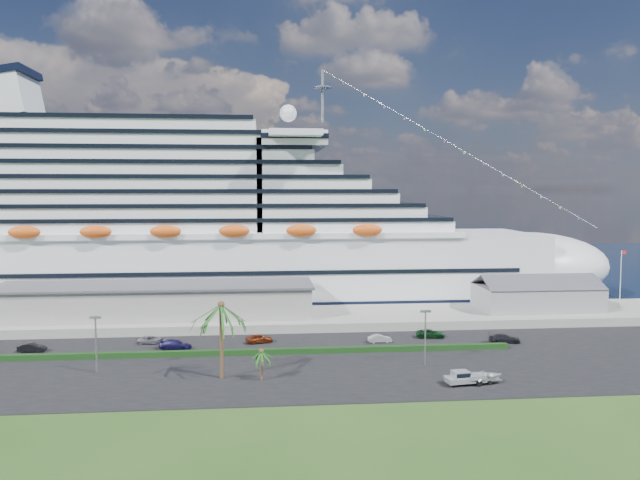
{
  "coord_description": "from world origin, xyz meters",
  "views": [
    {
      "loc": [
        -4.35,
        -82.03,
        26.33
      ],
      "look_at": [
        6.21,
        30.0,
        17.26
      ],
      "focal_mm": 35.0,
      "sensor_mm": 36.0,
      "label": 1
    }
  ],
  "objects": [
    {
      "name": "ground",
      "position": [
        0.0,
        0.0,
        0.0
      ],
      "size": [
        420.0,
        420.0,
        0.0
      ],
      "primitive_type": "plane",
      "color": "#264818",
      "rests_on": "ground"
    },
    {
      "name": "asphalt_lot",
      "position": [
        0.0,
        11.0,
        0.06
      ],
      "size": [
        140.0,
        38.0,
        0.12
      ],
      "primitive_type": "cube",
      "color": "black",
      "rests_on": "ground"
    },
    {
      "name": "wharf",
      "position": [
        0.0,
        40.0,
        0.9
      ],
      "size": [
        240.0,
        20.0,
        1.8
      ],
      "primitive_type": "cube",
      "color": "gray",
      "rests_on": "ground"
    },
    {
      "name": "water",
      "position": [
        0.0,
        130.0,
        0.01
      ],
      "size": [
        420.0,
        160.0,
        0.02
      ],
      "primitive_type": "cube",
      "color": "black",
      "rests_on": "ground"
    },
    {
      "name": "cruise_ship",
      "position": [
        -21.53,
        64.0,
        16.69
      ],
      "size": [
        191.0,
        38.0,
        54.0
      ],
      "color": "silver",
      "rests_on": "ground"
    },
    {
      "name": "terminal_building",
      "position": [
        -25.0,
        40.0,
        5.01
      ],
      "size": [
        61.0,
        15.0,
        6.3
      ],
      "color": "gray",
      "rests_on": "wharf"
    },
    {
      "name": "port_shed",
      "position": [
        52.0,
        40.0,
        4.4
      ],
      "size": [
        24.0,
        12.31,
        7.37
      ],
      "color": "gray",
      "rests_on": "wharf"
    },
    {
      "name": "flagpole",
      "position": [
        70.04,
        40.0,
        8.27
      ],
      "size": [
        1.08,
        0.16,
        12.0
      ],
      "color": "silver",
      "rests_on": "wharf"
    },
    {
      "name": "hedge",
      "position": [
        -8.0,
        16.0,
        0.57
      ],
      "size": [
        88.0,
        1.1,
        0.9
      ],
      "primitive_type": "cube",
      "color": "black",
      "rests_on": "asphalt_lot"
    },
    {
      "name": "lamp_post_left",
      "position": [
        -28.0,
        8.0,
        5.34
      ],
      "size": [
        1.6,
        0.35,
        8.27
      ],
      "color": "gray",
      "rests_on": "asphalt_lot"
    },
    {
      "name": "lamp_post_right",
      "position": [
        20.0,
        8.0,
        5.34
      ],
      "size": [
        1.6,
        0.35,
        8.27
      ],
      "color": "gray",
      "rests_on": "asphalt_lot"
    },
    {
      "name": "palm_tall",
      "position": [
        -10.0,
        4.0,
        9.2
      ],
      "size": [
        8.82,
        8.82,
        11.13
      ],
      "color": "#47301E",
      "rests_on": "ground"
    },
    {
      "name": "palm_short",
      "position": [
        -4.5,
        2.5,
        3.67
      ],
      "size": [
        3.53,
        3.53,
        4.56
      ],
      "color": "#47301E",
      "rests_on": "ground"
    },
    {
      "name": "parked_car_1",
      "position": [
        -41.54,
        21.11,
        0.84
      ],
      "size": [
        4.44,
        1.75,
        1.44
      ],
      "primitive_type": "imported",
      "rotation": [
        0.0,
        0.0,
        1.52
      ],
      "color": "black",
      "rests_on": "asphalt_lot"
    },
    {
      "name": "parked_car_2",
      "position": [
        -23.16,
        24.98,
        0.75
      ],
      "size": [
        4.73,
        2.49,
        1.27
      ],
      "primitive_type": "imported",
      "rotation": [
        0.0,
        0.0,
        1.49
      ],
      "color": "gray",
      "rests_on": "asphalt_lot"
    },
    {
      "name": "parked_car_3",
      "position": [
        -18.59,
        20.59,
        0.91
      ],
      "size": [
        5.78,
        3.35,
        1.57
      ],
      "primitive_type": "imported",
      "rotation": [
        0.0,
        0.0,
        1.35
      ],
      "color": "#171344",
      "rests_on": "asphalt_lot"
    },
    {
      "name": "parked_car_4",
      "position": [
        -4.86,
        23.56,
        0.91
      ],
      "size": [
        4.98,
        2.98,
        1.59
      ],
      "primitive_type": "imported",
      "rotation": [
        0.0,
        0.0,
        1.83
      ],
      "color": "#60210C",
      "rests_on": "asphalt_lot"
    },
    {
      "name": "parked_car_5",
      "position": [
        15.8,
        21.97,
        0.79
      ],
      "size": [
        4.1,
        1.48,
        1.35
      ],
      "primitive_type": "imported",
      "rotation": [
        0.0,
        0.0,
        1.58
      ],
      "color": "#9FA3A6",
      "rests_on": "asphalt_lot"
    },
    {
      "name": "parked_car_6",
      "position": [
        25.46,
        24.7,
        0.84
      ],
      "size": [
        5.48,
        3.14,
        1.44
      ],
      "primitive_type": "imported",
      "rotation": [
        0.0,
        0.0,
        1.42
      ],
      "color": "#0D3514",
      "rests_on": "asphalt_lot"
    },
    {
      "name": "parked_car_7",
      "position": [
        37.07,
        19.78,
        0.88
      ],
      "size": [
        5.46,
        2.77,
        1.52
      ],
      "primitive_type": "imported",
      "rotation": [
        0.0,
        0.0,
        1.45
      ],
      "color": "black",
      "rests_on": "asphalt_lot"
    },
    {
      "name": "pickup_truck",
      "position": [
        22.77,
        -2.15,
        1.17
      ],
      "size": [
        5.63,
        2.69,
        1.91
      ],
      "color": "black",
      "rests_on": "asphalt_lot"
    },
    {
      "name": "boat_trailer",
      "position": [
        25.76,
        -1.72,
        1.16
      ],
      "size": [
        5.52,
        3.69,
        1.57
      ],
      "color": "gray",
      "rests_on": "asphalt_lot"
    }
  ]
}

